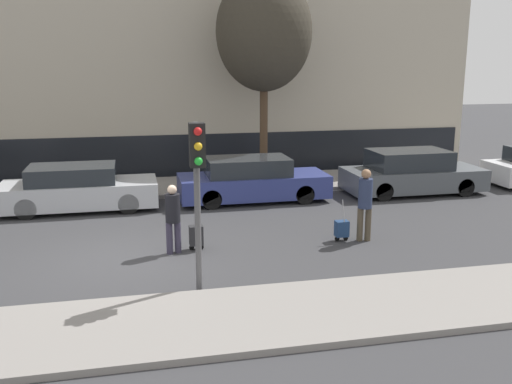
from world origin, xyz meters
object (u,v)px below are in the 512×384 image
at_px(parked_car_3, 412,173).
at_px(pedestrian_right, 365,200).
at_px(traffic_light, 197,173).
at_px(trolley_left, 196,235).
at_px(bare_tree_near_crossing, 264,32).
at_px(parked_car_2, 252,181).
at_px(pedestrian_left, 173,215).
at_px(parked_car_1, 78,189).
at_px(trolley_right, 342,229).

relative_size(parked_car_3, pedestrian_right, 2.57).
distance_m(pedestrian_right, traffic_light, 5.13).
relative_size(trolley_left, bare_tree_near_crossing, 0.16).
relative_size(trolley_left, pedestrian_right, 0.62).
relative_size(parked_car_2, pedestrian_left, 2.90).
height_order(pedestrian_left, trolley_left, pedestrian_left).
bearing_deg(parked_car_2, pedestrian_left, -121.76).
distance_m(pedestrian_left, trolley_left, 0.79).
distance_m(parked_car_3, traffic_light, 10.68).
height_order(parked_car_1, parked_car_2, parked_car_2).
bearing_deg(traffic_light, parked_car_1, 111.37).
height_order(parked_car_3, pedestrian_right, pedestrian_right).
bearing_deg(trolley_left, bare_tree_near_crossing, 64.73).
relative_size(parked_car_2, pedestrian_right, 2.60).
xyz_separation_m(trolley_left, trolley_right, (3.58, -0.11, -0.04)).
bearing_deg(parked_car_2, parked_car_1, 179.77).
bearing_deg(bare_tree_near_crossing, pedestrian_right, -83.07).
height_order(parked_car_2, bare_tree_near_crossing, bare_tree_near_crossing).
xyz_separation_m(parked_car_3, trolley_right, (-4.16, -4.43, -0.36)).
bearing_deg(trolley_left, traffic_light, -95.17).
relative_size(parked_car_1, parked_car_3, 0.98).
height_order(pedestrian_right, traffic_light, traffic_light).
height_order(trolley_left, pedestrian_right, pedestrian_right).
distance_m(parked_car_2, parked_car_3, 5.45).
xyz_separation_m(pedestrian_left, bare_tree_near_crossing, (3.80, 7.04, 4.39)).
relative_size(pedestrian_left, trolley_left, 1.44).
relative_size(parked_car_2, trolley_right, 4.46).
xyz_separation_m(parked_car_3, pedestrian_right, (-3.62, -4.53, 0.35)).
distance_m(parked_car_2, bare_tree_near_crossing, 5.34).
distance_m(parked_car_3, bare_tree_near_crossing, 6.94).
bearing_deg(pedestrian_right, traffic_light, -141.41).
height_order(parked_car_3, trolley_left, parked_car_3).
relative_size(trolley_left, traffic_light, 0.34).
bearing_deg(bare_tree_near_crossing, traffic_light, -110.22).
xyz_separation_m(parked_car_1, trolley_right, (6.57, -4.58, -0.32)).
relative_size(parked_car_3, trolley_right, 4.40).
distance_m(parked_car_1, trolley_left, 5.38).
xyz_separation_m(traffic_light, bare_tree_near_crossing, (3.49, 9.48, 2.95)).
bearing_deg(parked_car_1, parked_car_3, -0.76).
height_order(parked_car_2, parked_car_3, parked_car_3).
height_order(parked_car_3, trolley_right, parked_car_3).
bearing_deg(bare_tree_near_crossing, pedestrian_left, -118.34).
bearing_deg(bare_tree_near_crossing, trolley_left, -115.27).
distance_m(parked_car_3, trolley_left, 8.88).
relative_size(parked_car_1, trolley_right, 4.31).
bearing_deg(traffic_light, trolley_left, 84.83).
relative_size(pedestrian_right, trolley_right, 1.71).
distance_m(parked_car_2, traffic_light, 7.66).
height_order(parked_car_3, pedestrian_left, pedestrian_left).
bearing_deg(bare_tree_near_crossing, parked_car_3, -29.89).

